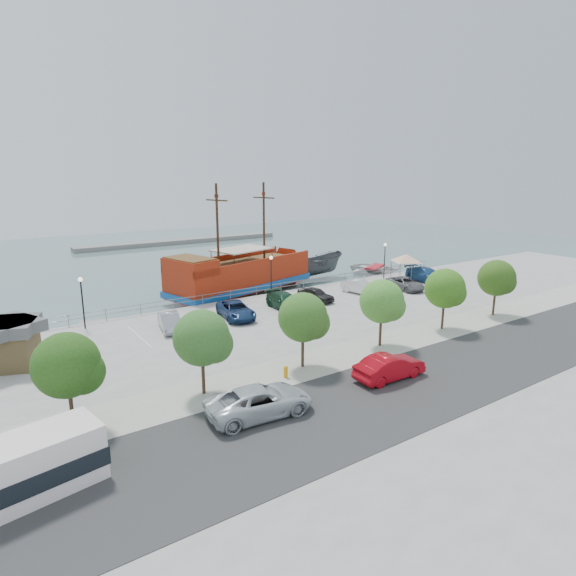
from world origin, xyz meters
TOP-DOWN VIEW (x-y plane):
  - ground at (0.00, 0.00)m, footprint 160.00×160.00m
  - land_slab at (0.00, -21.00)m, footprint 100.00×58.00m
  - street at (0.00, -16.00)m, footprint 100.00×8.00m
  - sidewalk at (0.00, -10.00)m, footprint 100.00×4.00m
  - seawall_railing at (0.00, 7.80)m, footprint 50.00×0.06m
  - far_shore at (10.00, 55.00)m, footprint 40.00×3.00m
  - pirate_ship at (1.47, 13.30)m, footprint 20.84×10.47m
  - patrol_boat at (12.14, 14.67)m, footprint 7.84×3.06m
  - speedboat at (20.00, 12.11)m, footprint 7.23×8.02m
  - dock_west at (-14.71, 9.20)m, footprint 6.93×4.03m
  - dock_mid at (8.12, 9.20)m, footprint 6.59×2.15m
  - dock_east at (16.62, 9.20)m, footprint 7.58×3.23m
  - shed at (-23.87, 0.96)m, footprint 4.80×4.80m
  - canopy_tent at (17.91, 4.84)m, footprint 5.23×5.23m
  - street_van at (-13.61, -13.93)m, footprint 5.91×3.14m
  - street_sedan at (-4.66, -14.50)m, footprint 4.77×1.77m
  - shuttle_bus at (-25.03, -14.50)m, footprint 7.16×3.60m
  - fire_hydrant at (-9.87, -10.80)m, footprint 0.27×0.27m
  - lamp_post_left at (-18.00, 6.50)m, footprint 0.36×0.36m
  - lamp_post_mid at (0.00, 6.50)m, footprint 0.36×0.36m
  - lamp_post_right at (16.00, 6.50)m, footprint 0.36×0.36m
  - tree_a at (-21.85, -10.07)m, footprint 3.30×3.20m
  - tree_b at (-14.85, -10.07)m, footprint 3.30×3.20m
  - tree_c at (-7.85, -10.07)m, footprint 3.30×3.20m
  - tree_d at (-0.85, -10.07)m, footprint 3.30×3.20m
  - tree_e at (6.15, -10.07)m, footprint 3.30×3.20m
  - tree_f at (13.15, -10.07)m, footprint 3.30×3.20m
  - parked_car_b at (-12.38, 2.24)m, footprint 2.26×4.38m
  - parked_car_c at (-6.40, 2.16)m, footprint 3.20×5.48m
  - parked_car_d at (-1.24, 2.09)m, footprint 2.38×5.19m
  - parked_car_e at (2.82, 2.75)m, footprint 2.40×4.25m
  - parked_car_f at (8.62, 2.62)m, footprint 2.26×4.49m
  - parked_car_g at (13.87, 1.20)m, footprint 2.70×4.99m
  - parked_car_h at (18.80, 2.40)m, footprint 2.77×5.80m

SIDE VIEW (x-z plane):
  - ground at x=0.00m, z-range -1.00..-1.00m
  - dock_mid at x=8.12m, z-range -1.00..-0.63m
  - dock_west at x=-14.71m, z-range -1.00..-0.62m
  - dock_east at x=16.62m, z-range -1.00..-0.58m
  - land_slab at x=0.00m, z-range -1.20..0.00m
  - far_shore at x=10.00m, z-range -1.00..-0.20m
  - speedboat at x=20.00m, z-range -1.00..0.36m
  - street at x=0.00m, z-range -0.01..0.03m
  - sidewalk at x=0.00m, z-range -0.01..0.04m
  - fire_hydrant at x=-9.87m, z-range 0.03..0.83m
  - patrol_boat at x=12.14m, z-range -1.00..2.02m
  - seawall_railing at x=0.00m, z-range 0.03..1.03m
  - parked_car_g at x=13.87m, z-range 0.00..1.33m
  - parked_car_e at x=2.82m, z-range 0.00..1.36m
  - parked_car_b at x=-12.38m, z-range 0.00..1.38m
  - parked_car_f at x=8.62m, z-range 0.00..1.41m
  - parked_car_c at x=-6.40m, z-range 0.00..1.43m
  - parked_car_d at x=-1.24m, z-range 0.00..1.47m
  - street_sedan at x=-4.66m, z-range 0.00..1.56m
  - street_van at x=-13.61m, z-range 0.00..1.58m
  - parked_car_h at x=18.80m, z-range 0.00..1.63m
  - pirate_ship at x=1.47m, z-range -5.29..7.61m
  - shuttle_bus at x=-25.03m, z-range -0.04..2.37m
  - shed at x=-23.87m, z-range 0.10..3.17m
  - lamp_post_left at x=-18.00m, z-range 0.80..5.08m
  - lamp_post_mid at x=0.00m, z-range 0.80..5.08m
  - lamp_post_right at x=16.00m, z-range 0.80..5.08m
  - canopy_tent at x=17.91m, z-range 1.28..4.75m
  - tree_a at x=-21.85m, z-range 0.80..5.80m
  - tree_b at x=-14.85m, z-range 0.80..5.80m
  - tree_c at x=-7.85m, z-range 0.80..5.80m
  - tree_d at x=-0.85m, z-range 0.80..5.80m
  - tree_e at x=6.15m, z-range 0.80..5.80m
  - tree_f at x=13.15m, z-range 0.80..5.80m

